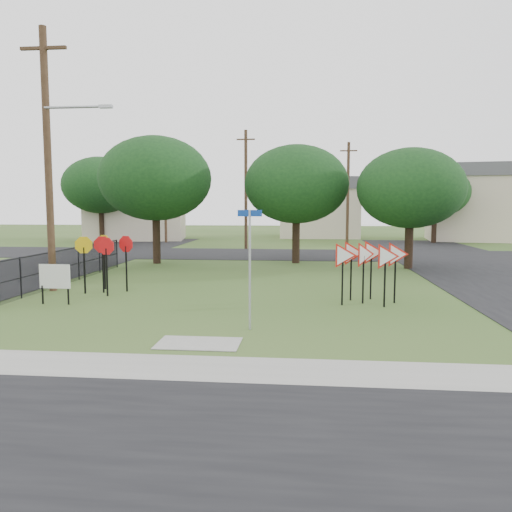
{
  "coord_description": "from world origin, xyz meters",
  "views": [
    {
      "loc": [
        2.54,
        -13.96,
        3.32
      ],
      "look_at": [
        0.86,
        3.0,
        1.6
      ],
      "focal_mm": 35.0,
      "sensor_mm": 36.0,
      "label": 1
    }
  ],
  "objects_px": {
    "street_name_sign": "(250,262)",
    "stop_sign_cluster": "(105,250)",
    "yield_sign_cluster": "(368,257)",
    "info_board": "(55,278)"
  },
  "relations": [
    {
      "from": "street_name_sign",
      "to": "stop_sign_cluster",
      "type": "distance_m",
      "value": 8.04
    },
    {
      "from": "yield_sign_cluster",
      "to": "info_board",
      "type": "distance_m",
      "value": 10.63
    },
    {
      "from": "stop_sign_cluster",
      "to": "info_board",
      "type": "height_order",
      "value": "stop_sign_cluster"
    },
    {
      "from": "street_name_sign",
      "to": "yield_sign_cluster",
      "type": "bearing_deg",
      "value": 48.38
    },
    {
      "from": "stop_sign_cluster",
      "to": "yield_sign_cluster",
      "type": "bearing_deg",
      "value": -6.54
    },
    {
      "from": "street_name_sign",
      "to": "yield_sign_cluster",
      "type": "height_order",
      "value": "street_name_sign"
    },
    {
      "from": "street_name_sign",
      "to": "yield_sign_cluster",
      "type": "xyz_separation_m",
      "value": [
        3.6,
        4.05,
        -0.24
      ]
    },
    {
      "from": "street_name_sign",
      "to": "info_board",
      "type": "distance_m",
      "value": 7.52
    },
    {
      "from": "street_name_sign",
      "to": "yield_sign_cluster",
      "type": "distance_m",
      "value": 5.43
    },
    {
      "from": "yield_sign_cluster",
      "to": "info_board",
      "type": "bearing_deg",
      "value": -173.07
    }
  ]
}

